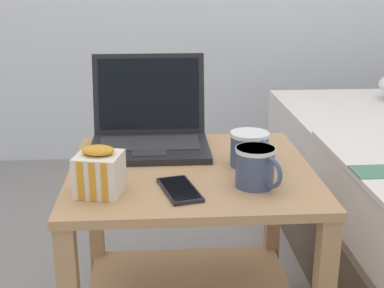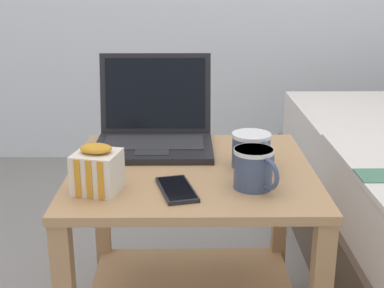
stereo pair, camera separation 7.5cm
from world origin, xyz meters
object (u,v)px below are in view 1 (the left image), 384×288
Objects in this scene: laptop at (149,130)px; cell_phone at (180,190)px; mug_front_left at (256,165)px; snack_bag at (99,172)px; mug_front_right at (250,147)px.

laptop reaches higher than cell_phone.
cell_phone is (0.07, -0.34, -0.05)m from laptop.
laptop is 0.41m from mug_front_left.
snack_bag is at bearing 178.45° from cell_phone.
snack_bag is (-0.36, -0.01, -0.00)m from mug_front_left.
laptop reaches higher than snack_bag.
snack_bag is at bearing -177.72° from mug_front_left.
mug_front_right is at bearing 40.25° from cell_phone.
mug_front_left is 0.96× the size of mug_front_right.
laptop is 0.36m from snack_bag.
mug_front_right is at bearing 22.81° from snack_bag.
snack_bag reaches higher than mug_front_left.
snack_bag is (-0.11, -0.34, 0.00)m from laptop.
mug_front_right reaches higher than cell_phone.
mug_front_left is 0.14m from mug_front_right.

